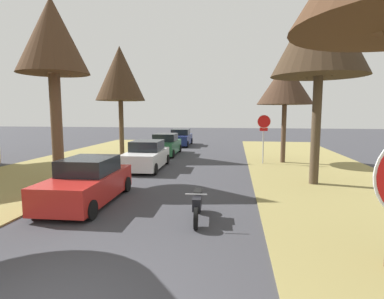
% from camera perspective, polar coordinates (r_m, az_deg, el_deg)
% --- Properties ---
extents(stop_sign_far, '(0.81, 0.27, 2.97)m').
position_cam_1_polar(stop_sign_far, '(19.35, 13.07, 3.79)').
color(stop_sign_far, '#9EA0A5').
rests_on(stop_sign_far, grass_verge_right).
extents(street_tree_right_mid_a, '(3.98, 3.98, 8.52)m').
position_cam_1_polar(street_tree_right_mid_a, '(14.81, 22.60, 19.66)').
color(street_tree_right_mid_a, '#473829').
rests_on(street_tree_right_mid_a, grass_verge_right).
extents(street_tree_right_mid_b, '(3.40, 3.40, 6.22)m').
position_cam_1_polar(street_tree_right_mid_b, '(20.15, 16.80, 11.58)').
color(street_tree_right_mid_b, '#4D382A').
rests_on(street_tree_right_mid_b, grass_verge_right).
extents(street_tree_left_mid_a, '(3.11, 3.11, 8.14)m').
position_cam_1_polar(street_tree_left_mid_a, '(15.67, -24.35, 18.08)').
color(street_tree_left_mid_a, brown).
rests_on(street_tree_left_mid_a, grass_verge_left).
extents(street_tree_left_mid_b, '(3.39, 3.39, 7.63)m').
position_cam_1_polar(street_tree_left_mid_b, '(22.47, -13.12, 13.39)').
color(street_tree_left_mid_b, '#4C3826').
rests_on(street_tree_left_mid_b, grass_verge_left).
extents(parked_sedan_red, '(2.06, 4.45, 1.57)m').
position_cam_1_polar(parked_sedan_red, '(11.52, -18.68, -5.76)').
color(parked_sedan_red, red).
rests_on(parked_sedan_red, ground).
extents(parked_sedan_white, '(2.06, 4.45, 1.57)m').
position_cam_1_polar(parked_sedan_white, '(17.66, -8.38, -1.18)').
color(parked_sedan_white, white).
rests_on(parked_sedan_white, ground).
extents(parked_sedan_green, '(2.06, 4.45, 1.57)m').
position_cam_1_polar(parked_sedan_green, '(23.41, -4.96, 0.83)').
color(parked_sedan_green, '#28663D').
rests_on(parked_sedan_green, ground).
extents(parked_sedan_navy, '(2.06, 4.45, 1.57)m').
position_cam_1_polar(parked_sedan_navy, '(29.81, -2.13, 2.14)').
color(parked_sedan_navy, navy).
rests_on(parked_sedan_navy, ground).
extents(parked_motorcycle, '(0.60, 2.05, 0.97)m').
position_cam_1_polar(parked_motorcycle, '(9.25, 1.01, -10.01)').
color(parked_motorcycle, black).
rests_on(parked_motorcycle, ground).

